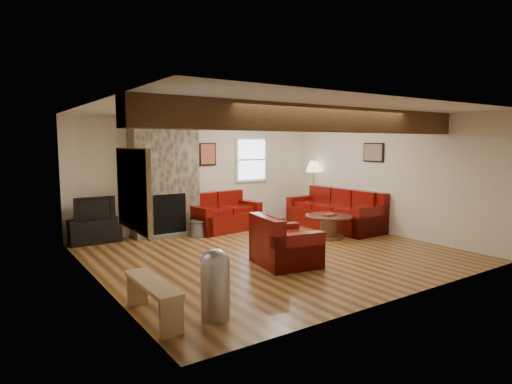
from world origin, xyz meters
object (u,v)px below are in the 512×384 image
(coffee_table, at_px, (328,227))
(tv_cabinet, at_px, (95,231))
(television, at_px, (94,208))
(loveseat, at_px, (223,212))
(armchair_red, at_px, (286,240))
(sofa_three, at_px, (334,209))
(floor_lamp, at_px, (314,170))

(coffee_table, distance_m, tv_cabinet, 4.68)
(coffee_table, bearing_deg, television, 151.61)
(loveseat, height_order, armchair_red, loveseat)
(sofa_three, bearing_deg, loveseat, -120.88)
(armchair_red, relative_size, tv_cabinet, 1.04)
(television, bearing_deg, armchair_red, -56.08)
(sofa_three, distance_m, floor_lamp, 1.41)
(sofa_three, distance_m, armchair_red, 3.22)
(tv_cabinet, xyz_separation_m, television, (0.00, 0.00, 0.46))
(tv_cabinet, height_order, television, television)
(loveseat, relative_size, television, 2.05)
(armchair_red, distance_m, television, 3.94)
(tv_cabinet, distance_m, floor_lamp, 5.37)
(loveseat, distance_m, television, 2.75)
(tv_cabinet, height_order, floor_lamp, floor_lamp)
(armchair_red, xyz_separation_m, tv_cabinet, (-2.19, 3.26, -0.16))
(television, height_order, floor_lamp, floor_lamp)
(coffee_table, xyz_separation_m, television, (-4.12, 2.23, 0.46))
(television, bearing_deg, coffee_table, -28.39)
(armchair_red, bearing_deg, loveseat, 0.30)
(tv_cabinet, bearing_deg, armchair_red, -56.08)
(sofa_three, relative_size, loveseat, 1.45)
(coffee_table, distance_m, television, 4.70)
(sofa_three, height_order, floor_lamp, floor_lamp)
(armchair_red, xyz_separation_m, floor_lamp, (3.06, 2.78, 0.88))
(armchair_red, relative_size, coffee_table, 1.03)
(sofa_three, distance_m, television, 5.18)
(tv_cabinet, bearing_deg, floor_lamp, -5.14)
(floor_lamp, bearing_deg, armchair_red, -137.70)
(armchair_red, bearing_deg, television, 44.30)
(loveseat, height_order, floor_lamp, floor_lamp)
(floor_lamp, bearing_deg, tv_cabinet, 174.86)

